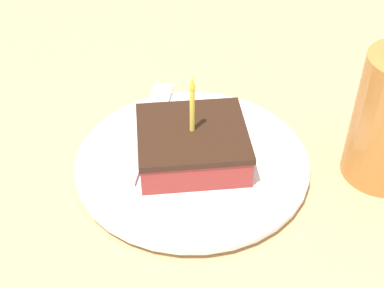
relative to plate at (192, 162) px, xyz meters
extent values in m
cube|color=tan|center=(0.01, -0.01, -0.03)|extent=(2.40, 2.40, 0.04)
cylinder|color=silver|center=(0.00, 0.00, 0.00)|extent=(0.24, 0.24, 0.01)
cylinder|color=silver|center=(0.00, 0.00, 0.00)|extent=(0.25, 0.25, 0.01)
cube|color=#99332D|center=(0.00, 0.00, 0.02)|extent=(0.11, 0.10, 0.03)
cube|color=black|center=(0.00, 0.00, 0.04)|extent=(0.11, 0.10, 0.01)
cylinder|color=#EAD84C|center=(0.00, 0.00, 0.07)|extent=(0.01, 0.01, 0.05)
cone|color=yellow|center=(0.00, 0.00, 0.10)|extent=(0.01, 0.01, 0.01)
cube|color=#B2B2B7|center=(0.05, -0.03, 0.01)|extent=(0.05, 0.13, 0.00)
cube|color=#B2B2B7|center=(0.03, -0.11, 0.01)|extent=(0.03, 0.05, 0.00)
camera|label=1|loc=(0.04, 0.42, 0.38)|focal=50.00mm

